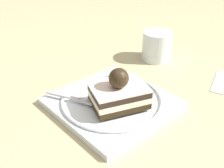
{
  "coord_description": "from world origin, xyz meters",
  "views": [
    {
      "loc": [
        0.35,
        0.23,
        0.3
      ],
      "look_at": [
        0.01,
        -0.02,
        0.05
      ],
      "focal_mm": 43.26,
      "sensor_mm": 36.0,
      "label": 1
    }
  ],
  "objects_px": {
    "cake_slice": "(118,93)",
    "drink_glass_near": "(157,47)",
    "dessert_plate": "(112,102)",
    "fork": "(74,98)"
  },
  "relations": [
    {
      "from": "dessert_plate",
      "to": "fork",
      "type": "height_order",
      "value": "fork"
    },
    {
      "from": "dessert_plate",
      "to": "drink_glass_near",
      "type": "distance_m",
      "value": 0.24
    },
    {
      "from": "fork",
      "to": "cake_slice",
      "type": "bearing_deg",
      "value": 117.22
    },
    {
      "from": "cake_slice",
      "to": "fork",
      "type": "bearing_deg",
      "value": -62.78
    },
    {
      "from": "drink_glass_near",
      "to": "fork",
      "type": "bearing_deg",
      "value": -4.09
    },
    {
      "from": "cake_slice",
      "to": "drink_glass_near",
      "type": "height_order",
      "value": "cake_slice"
    },
    {
      "from": "cake_slice",
      "to": "drink_glass_near",
      "type": "relative_size",
      "value": 1.61
    },
    {
      "from": "fork",
      "to": "drink_glass_near",
      "type": "distance_m",
      "value": 0.28
    },
    {
      "from": "drink_glass_near",
      "to": "cake_slice",
      "type": "bearing_deg",
      "value": 12.49
    },
    {
      "from": "dessert_plate",
      "to": "cake_slice",
      "type": "distance_m",
      "value": 0.04
    }
  ]
}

